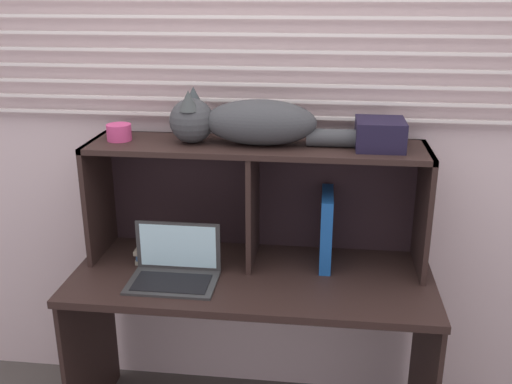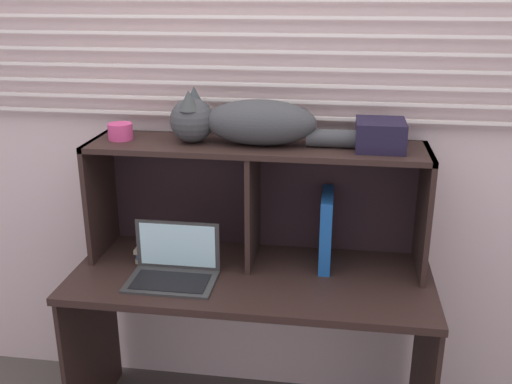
{
  "view_description": "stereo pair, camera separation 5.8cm",
  "coord_description": "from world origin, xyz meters",
  "px_view_note": "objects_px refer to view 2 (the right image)",
  "views": [
    {
      "loc": [
        0.26,
        -1.85,
        1.82
      ],
      "look_at": [
        0.0,
        0.34,
        1.04
      ],
      "focal_mm": 41.2,
      "sensor_mm": 36.0,
      "label": 1
    },
    {
      "loc": [
        0.32,
        -1.84,
        1.82
      ],
      "look_at": [
        0.0,
        0.34,
        1.04
      ],
      "focal_mm": 41.2,
      "sensor_mm": 36.0,
      "label": 2
    }
  ],
  "objects_px": {
    "small_basket": "(120,131)",
    "storage_box": "(380,135)",
    "cat": "(246,122)",
    "binder_upright": "(326,229)",
    "book_stack": "(163,247)",
    "laptop": "(174,268)"
  },
  "relations": [
    {
      "from": "binder_upright",
      "to": "book_stack",
      "type": "xyz_separation_m",
      "value": [
        -0.68,
        0.0,
        -0.12
      ]
    },
    {
      "from": "cat",
      "to": "book_stack",
      "type": "height_order",
      "value": "cat"
    },
    {
      "from": "cat",
      "to": "laptop",
      "type": "height_order",
      "value": "cat"
    },
    {
      "from": "cat",
      "to": "small_basket",
      "type": "bearing_deg",
      "value": 180.0
    },
    {
      "from": "binder_upright",
      "to": "storage_box",
      "type": "distance_m",
      "value": 0.44
    },
    {
      "from": "binder_upright",
      "to": "small_basket",
      "type": "distance_m",
      "value": 0.91
    },
    {
      "from": "cat",
      "to": "laptop",
      "type": "xyz_separation_m",
      "value": [
        -0.25,
        -0.21,
        -0.54
      ]
    },
    {
      "from": "small_basket",
      "to": "storage_box",
      "type": "bearing_deg",
      "value": 0.0
    },
    {
      "from": "book_stack",
      "to": "storage_box",
      "type": "xyz_separation_m",
      "value": [
        0.87,
        -0.0,
        0.52
      ]
    },
    {
      "from": "cat",
      "to": "small_basket",
      "type": "distance_m",
      "value": 0.51
    },
    {
      "from": "binder_upright",
      "to": "storage_box",
      "type": "height_order",
      "value": "storage_box"
    },
    {
      "from": "laptop",
      "to": "storage_box",
      "type": "relative_size",
      "value": 1.78
    },
    {
      "from": "cat",
      "to": "small_basket",
      "type": "height_order",
      "value": "cat"
    },
    {
      "from": "cat",
      "to": "storage_box",
      "type": "height_order",
      "value": "cat"
    },
    {
      "from": "laptop",
      "to": "storage_box",
      "type": "xyz_separation_m",
      "value": [
        0.76,
        0.21,
        0.5
      ]
    },
    {
      "from": "cat",
      "to": "small_basket",
      "type": "relative_size",
      "value": 8.13
    },
    {
      "from": "laptop",
      "to": "storage_box",
      "type": "height_order",
      "value": "storage_box"
    },
    {
      "from": "book_stack",
      "to": "storage_box",
      "type": "distance_m",
      "value": 1.01
    },
    {
      "from": "cat",
      "to": "laptop",
      "type": "bearing_deg",
      "value": -139.92
    },
    {
      "from": "storage_box",
      "to": "cat",
      "type": "bearing_deg",
      "value": 180.0
    },
    {
      "from": "cat",
      "to": "binder_upright",
      "type": "bearing_deg",
      "value": 0.0
    },
    {
      "from": "binder_upright",
      "to": "small_basket",
      "type": "height_order",
      "value": "small_basket"
    }
  ]
}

